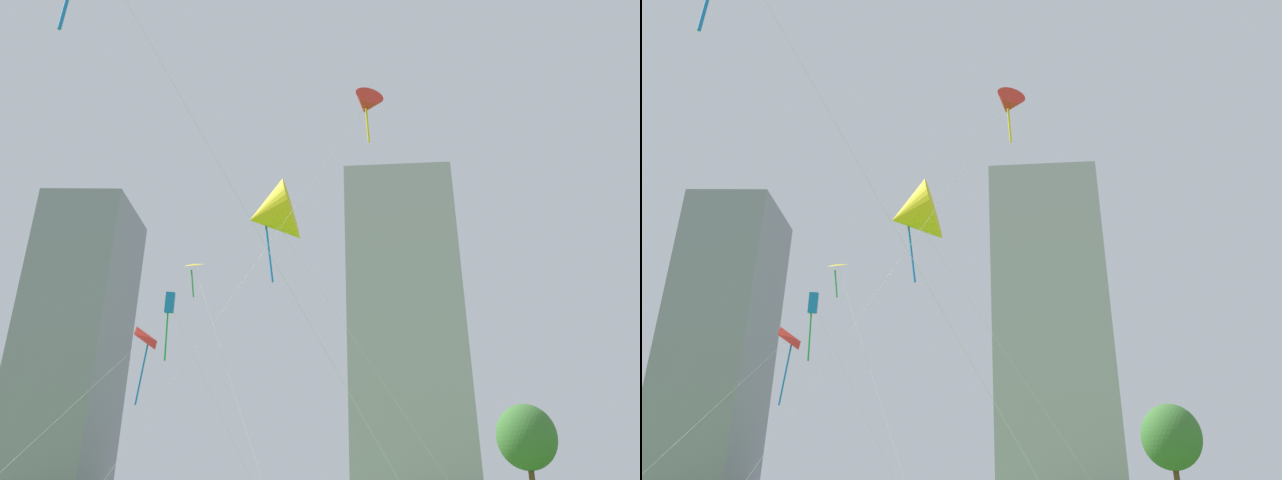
% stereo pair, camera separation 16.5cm
% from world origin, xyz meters
% --- Properties ---
extents(kite_flying_1, '(11.53, 1.53, 19.29)m').
position_xyz_m(kite_flying_1, '(3.62, 6.02, 18.47)').
color(kite_flying_1, silver).
rests_on(kite_flying_1, ground).
extents(kite_flying_3, '(6.43, 10.94, 16.08)m').
position_xyz_m(kite_flying_3, '(-5.23, 20.64, 15.42)').
color(kite_flying_3, silver).
rests_on(kite_flying_3, ground).
extents(kite_flying_5, '(7.42, 7.80, 10.98)m').
position_xyz_m(kite_flying_5, '(-7.53, 19.15, 9.97)').
color(kite_flying_5, silver).
rests_on(kite_flying_5, ground).
extents(kite_flying_6, '(10.47, 3.75, 16.08)m').
position_xyz_m(kite_flying_6, '(-0.58, 9.80, 14.34)').
color(kite_flying_6, silver).
rests_on(kite_flying_6, ground).
extents(kite_flying_7, '(6.82, 2.52, 12.74)m').
position_xyz_m(kite_flying_7, '(-6.10, 17.63, 11.87)').
color(kite_flying_7, silver).
rests_on(kite_flying_7, ground).
extents(park_tree_0, '(4.70, 4.70, 8.54)m').
position_xyz_m(park_tree_0, '(20.90, 30.61, 5.96)').
color(park_tree_0, brown).
rests_on(park_tree_0, ground).
extents(distant_highrise_0, '(24.20, 27.98, 76.37)m').
position_xyz_m(distant_highrise_0, '(-47.38, 138.55, 38.19)').
color(distant_highrise_0, gray).
rests_on(distant_highrise_0, ground).
extents(distant_highrise_1, '(25.66, 25.67, 64.32)m').
position_xyz_m(distant_highrise_1, '(28.55, 95.21, 32.16)').
color(distant_highrise_1, '#A8A8AD').
rests_on(distant_highrise_1, ground).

